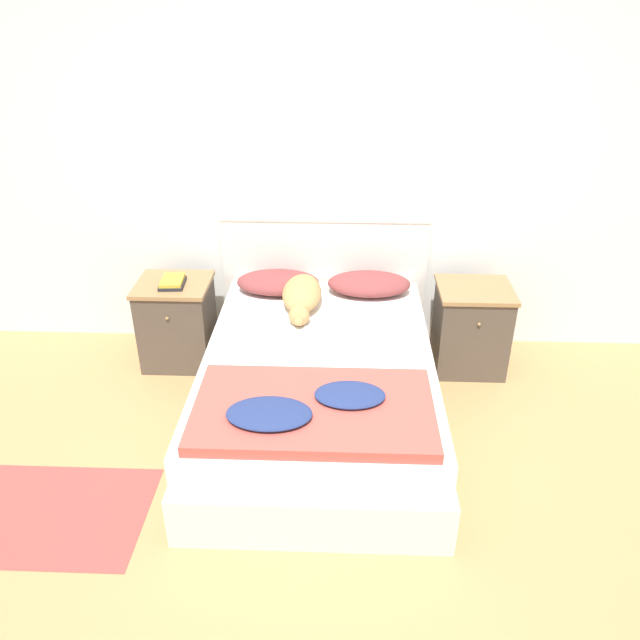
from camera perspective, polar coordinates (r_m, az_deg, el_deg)
ground_plane at (r=3.14m, az=-1.36°, el=-21.21°), size 16.00×16.00×0.00m
wall_back at (r=4.31m, az=0.20°, el=13.45°), size 9.00×0.06×2.55m
bed at (r=3.75m, az=-0.12°, el=-6.34°), size 1.37×1.98×0.52m
headboard at (r=4.50m, az=0.41°, el=3.80°), size 1.45×0.06×0.99m
nightstand_left at (r=4.46m, az=-12.90°, el=-0.20°), size 0.49×0.45×0.61m
nightstand_right at (r=4.40m, az=13.60°, el=-0.70°), size 0.49×0.45×0.61m
pillow_left at (r=4.27m, az=-3.87°, el=3.46°), size 0.56×0.32×0.14m
pillow_right at (r=4.26m, az=4.50°, el=3.32°), size 0.56×0.32×0.14m
quilt at (r=3.08m, az=-0.76°, el=-8.16°), size 1.18×0.69×0.11m
dog at (r=4.07m, az=-1.67°, el=2.27°), size 0.25×0.68×0.17m
book_stack at (r=4.28m, az=-13.35°, el=3.41°), size 0.17×0.22×0.04m
rug at (r=3.61m, az=-23.19°, el=-15.98°), size 0.96×0.70×0.00m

